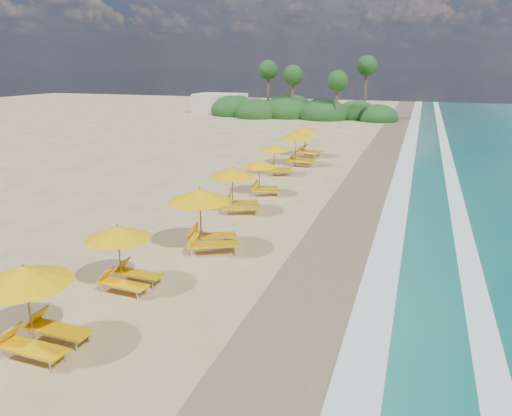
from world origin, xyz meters
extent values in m
plane|color=tan|center=(0.00, 0.00, 0.00)|extent=(160.00, 160.00, 0.00)
cube|color=#826E4D|center=(4.00, 0.00, 0.01)|extent=(4.00, 160.00, 0.01)
cube|color=white|center=(5.50, 0.00, 0.03)|extent=(1.20, 160.00, 0.01)
cube|color=white|center=(8.50, 0.00, 0.02)|extent=(0.80, 160.00, 0.01)
cylinder|color=olive|center=(-2.66, -10.06, 1.14)|extent=(0.06, 0.06, 2.28)
cone|color=#F5B405|center=(-2.66, -10.06, 2.09)|extent=(2.41, 2.41, 0.46)
sphere|color=olive|center=(-2.66, -10.06, 2.34)|extent=(0.08, 0.08, 0.08)
cylinder|color=olive|center=(-2.58, -6.22, 1.05)|extent=(0.05, 0.05, 2.09)
cone|color=#F5B405|center=(-2.58, -6.22, 1.92)|extent=(2.27, 2.27, 0.42)
sphere|color=olive|center=(-2.58, -6.22, 2.15)|extent=(0.07, 0.07, 0.07)
cylinder|color=olive|center=(-1.47, -2.38, 1.24)|extent=(0.06, 0.06, 2.47)
cone|color=#F5B405|center=(-1.47, -2.38, 2.26)|extent=(3.40, 3.40, 0.50)
sphere|color=olive|center=(-1.47, -2.38, 2.54)|extent=(0.09, 0.09, 0.09)
cylinder|color=olive|center=(-2.17, 2.76, 1.11)|extent=(0.06, 0.06, 2.21)
cone|color=#F5B405|center=(-2.17, 2.76, 2.03)|extent=(2.92, 2.92, 0.44)
sphere|color=olive|center=(-2.17, 2.76, 2.27)|extent=(0.08, 0.08, 0.08)
cylinder|color=olive|center=(-1.98, 6.36, 0.96)|extent=(0.05, 0.05, 1.92)
cone|color=#F5B405|center=(-1.98, 6.36, 1.76)|extent=(2.57, 2.57, 0.39)
sphere|color=olive|center=(-1.98, 6.36, 1.98)|extent=(0.07, 0.07, 0.07)
cylinder|color=olive|center=(-2.62, 11.38, 1.00)|extent=(0.05, 0.05, 2.00)
cone|color=#F5B405|center=(-2.62, 11.38, 1.83)|extent=(2.62, 2.62, 0.40)
sphere|color=olive|center=(-2.62, 11.38, 2.05)|extent=(0.07, 0.07, 0.07)
cylinder|color=olive|center=(-2.06, 14.86, 1.19)|extent=(0.06, 0.06, 2.37)
cone|color=#F5B405|center=(-2.06, 14.86, 2.17)|extent=(2.46, 2.46, 0.48)
sphere|color=olive|center=(-2.06, 14.86, 2.43)|extent=(0.08, 0.08, 0.08)
cylinder|color=olive|center=(-2.24, 18.51, 1.15)|extent=(0.06, 0.06, 2.30)
cone|color=#F5B405|center=(-2.24, 18.51, 2.11)|extent=(2.77, 2.77, 0.46)
sphere|color=olive|center=(-2.24, 18.51, 2.36)|extent=(0.08, 0.08, 0.08)
ellipsoid|color=#163D14|center=(-6.00, 45.00, 0.62)|extent=(6.40, 6.40, 4.16)
ellipsoid|color=#163D14|center=(-11.00, 46.00, 0.70)|extent=(7.20, 7.20, 4.68)
ellipsoid|color=#163D14|center=(-15.00, 44.00, 0.58)|extent=(6.00, 6.00, 3.90)
ellipsoid|color=#163D14|center=(-2.00, 47.00, 0.55)|extent=(5.60, 5.60, 3.64)
ellipsoid|color=#163D14|center=(-19.00, 46.00, 0.64)|extent=(6.60, 6.60, 4.29)
ellipsoid|color=#163D14|center=(1.00, 45.00, 0.49)|extent=(5.00, 5.00, 3.25)
cylinder|color=brown|center=(-4.00, 43.00, 2.50)|extent=(0.36, 0.36, 5.00)
sphere|color=#163D14|center=(-4.00, 43.00, 5.00)|extent=(2.60, 2.60, 2.60)
cylinder|color=brown|center=(-10.00, 44.00, 2.80)|extent=(0.36, 0.36, 5.60)
sphere|color=#163D14|center=(-10.00, 44.00, 5.60)|extent=(2.60, 2.60, 2.60)
cylinder|color=brown|center=(-14.00, 46.00, 3.10)|extent=(0.36, 0.36, 6.20)
sphere|color=#163D14|center=(-14.00, 46.00, 6.20)|extent=(2.60, 2.60, 2.60)
cylinder|color=brown|center=(-1.00, 47.00, 3.40)|extent=(0.36, 0.36, 6.80)
sphere|color=#163D14|center=(-1.00, 47.00, 6.80)|extent=(2.60, 2.60, 2.60)
cube|color=beige|center=(-22.00, 48.00, 1.40)|extent=(7.00, 5.00, 2.80)
camera|label=1|loc=(6.34, -18.54, 7.13)|focal=33.74mm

